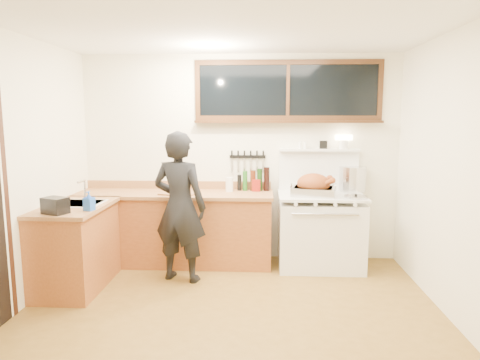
# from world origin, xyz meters

# --- Properties ---
(ground_plane) EXTENTS (4.00, 3.50, 0.02)m
(ground_plane) POSITION_xyz_m (0.00, 0.00, -0.01)
(ground_plane) COLOR brown
(room_shell) EXTENTS (4.10, 3.60, 2.65)m
(room_shell) POSITION_xyz_m (0.00, 0.00, 1.65)
(room_shell) COLOR white
(room_shell) RESTS_ON ground
(counter_back) EXTENTS (2.44, 0.64, 1.00)m
(counter_back) POSITION_xyz_m (-0.80, 1.45, 0.45)
(counter_back) COLOR brown
(counter_back) RESTS_ON ground
(counter_left) EXTENTS (0.64, 1.09, 0.90)m
(counter_left) POSITION_xyz_m (-1.70, 0.62, 0.45)
(counter_left) COLOR brown
(counter_left) RESTS_ON ground
(sink_unit) EXTENTS (0.50, 0.45, 0.37)m
(sink_unit) POSITION_xyz_m (-1.68, 0.70, 0.85)
(sink_unit) COLOR white
(sink_unit) RESTS_ON counter_left
(vintage_stove) EXTENTS (1.02, 0.74, 1.60)m
(vintage_stove) POSITION_xyz_m (1.00, 1.41, 0.47)
(vintage_stove) COLOR white
(vintage_stove) RESTS_ON ground
(back_window) EXTENTS (2.32, 0.13, 0.77)m
(back_window) POSITION_xyz_m (0.60, 1.72, 2.06)
(back_window) COLOR black
(back_window) RESTS_ON room_shell
(knife_strip) EXTENTS (0.46, 0.03, 0.28)m
(knife_strip) POSITION_xyz_m (0.10, 1.73, 1.31)
(knife_strip) COLOR black
(knife_strip) RESTS_ON room_shell
(man) EXTENTS (0.69, 0.55, 1.68)m
(man) POSITION_xyz_m (-0.62, 0.89, 0.84)
(man) COLOR black
(man) RESTS_ON ground
(soap_bottle) EXTENTS (0.11, 0.11, 0.19)m
(soap_bottle) POSITION_xyz_m (-1.43, 0.38, 1.00)
(soap_bottle) COLOR blue
(soap_bottle) RESTS_ON counter_left
(toaster) EXTENTS (0.27, 0.23, 0.16)m
(toaster) POSITION_xyz_m (-1.70, 0.23, 0.98)
(toaster) COLOR black
(toaster) RESTS_ON counter_left
(cutting_board) EXTENTS (0.49, 0.43, 0.14)m
(cutting_board) POSITION_xyz_m (-0.71, 1.32, 0.95)
(cutting_board) COLOR #9B683D
(cutting_board) RESTS_ON counter_back
(roast_turkey) EXTENTS (0.56, 0.47, 0.26)m
(roast_turkey) POSITION_xyz_m (0.90, 1.34, 1.01)
(roast_turkey) COLOR silver
(roast_turkey) RESTS_ON vintage_stove
(stockpot) EXTENTS (0.39, 0.39, 0.31)m
(stockpot) POSITION_xyz_m (1.42, 1.66, 1.06)
(stockpot) COLOR silver
(stockpot) RESTS_ON vintage_stove
(saucepan) EXTENTS (0.18, 0.28, 0.11)m
(saucepan) POSITION_xyz_m (1.09, 1.53, 0.96)
(saucepan) COLOR silver
(saucepan) RESTS_ON vintage_stove
(pot_lid) EXTENTS (0.32, 0.32, 0.04)m
(pot_lid) POSITION_xyz_m (1.37, 1.22, 0.91)
(pot_lid) COLOR silver
(pot_lid) RESTS_ON vintage_stove
(coffee_tin) EXTENTS (0.11, 0.09, 0.15)m
(coffee_tin) POSITION_xyz_m (0.22, 1.59, 0.97)
(coffee_tin) COLOR maroon
(coffee_tin) RESTS_ON counter_back
(pitcher) EXTENTS (0.12, 0.12, 0.18)m
(pitcher) POSITION_xyz_m (-0.12, 1.54, 0.99)
(pitcher) COLOR white
(pitcher) RESTS_ON counter_back
(bottle_cluster) EXTENTS (0.41, 0.07, 0.30)m
(bottle_cluster) POSITION_xyz_m (0.21, 1.63, 1.03)
(bottle_cluster) COLOR black
(bottle_cluster) RESTS_ON counter_back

